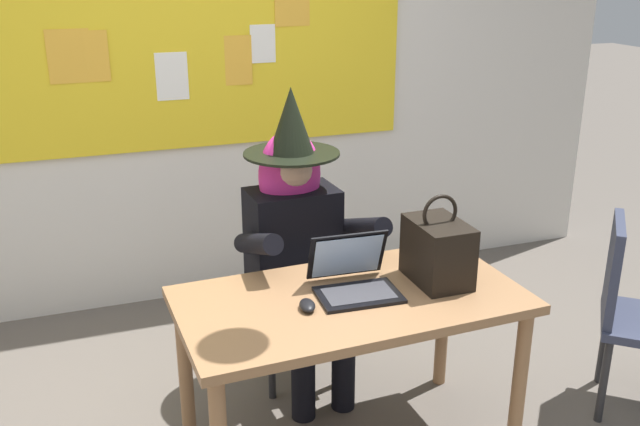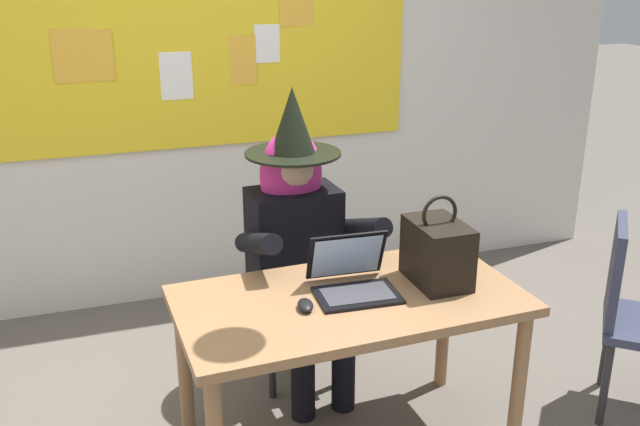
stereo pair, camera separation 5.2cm
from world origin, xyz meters
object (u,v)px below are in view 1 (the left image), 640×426
object	(u,v)px
desk_main	(351,317)
laptop	(354,279)
chair_extra_corner	(634,307)
chair_at_desk	(290,275)
computer_mouse	(307,305)
person_costumed	(297,229)
handbag	(438,251)

from	to	relation	value
desk_main	laptop	size ratio (longest dim) A/B	4.07
laptop	chair_extra_corner	bearing A→B (deg)	-4.37
chair_at_desk	computer_mouse	size ratio (longest dim) A/B	8.71
person_costumed	computer_mouse	size ratio (longest dim) A/B	14.01
desk_main	laptop	bearing A→B (deg)	54.66
chair_extra_corner	chair_at_desk	bearing A→B (deg)	-172.04
person_costumed	computer_mouse	xyz separation A→B (m)	(-0.17, -0.65, -0.05)
handbag	computer_mouse	bearing A→B (deg)	-174.01
laptop	desk_main	bearing A→B (deg)	-122.00
person_costumed	handbag	distance (m)	0.72
desk_main	chair_at_desk	bearing A→B (deg)	92.50
person_costumed	chair_extra_corner	size ratio (longest dim) A/B	1.60
chair_at_desk	computer_mouse	bearing A→B (deg)	-11.59
chair_extra_corner	desk_main	bearing A→B (deg)	-145.60
person_costumed	laptop	world-z (taller)	person_costumed
desk_main	chair_extra_corner	size ratio (longest dim) A/B	1.53
desk_main	person_costumed	distance (m)	0.62
desk_main	chair_extra_corner	bearing A→B (deg)	-5.79
chair_at_desk	chair_extra_corner	size ratio (longest dim) A/B	0.99
handbag	chair_extra_corner	world-z (taller)	handbag
desk_main	computer_mouse	world-z (taller)	computer_mouse
computer_mouse	person_costumed	bearing A→B (deg)	84.76
chair_extra_corner	person_costumed	bearing A→B (deg)	-168.25
laptop	handbag	world-z (taller)	handbag
desk_main	computer_mouse	distance (m)	0.23
person_costumed	handbag	xyz separation A→B (m)	(0.42, -0.59, 0.07)
handbag	chair_extra_corner	bearing A→B (deg)	-8.84
chair_extra_corner	handbag	bearing A→B (deg)	-148.65
desk_main	person_costumed	xyz separation A→B (m)	(-0.03, 0.60, 0.16)
laptop	computer_mouse	bearing A→B (deg)	-155.08
computer_mouse	chair_extra_corner	xyz separation A→B (m)	(1.53, -0.08, -0.23)
person_costumed	chair_extra_corner	world-z (taller)	person_costumed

